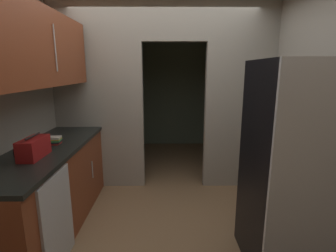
% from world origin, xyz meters
% --- Properties ---
extents(ground, '(20.00, 20.00, 0.00)m').
position_xyz_m(ground, '(0.00, 0.00, 0.00)').
color(ground, brown).
extents(kitchen_partition, '(3.07, 0.12, 2.59)m').
position_xyz_m(kitchen_partition, '(-0.04, 1.22, 1.37)').
color(kitchen_partition, '#9E998C').
rests_on(kitchen_partition, ground).
extents(adjoining_room_shell, '(3.07, 2.28, 2.59)m').
position_xyz_m(adjoining_room_shell, '(0.00, 2.79, 1.29)').
color(adjoining_room_shell, slate).
rests_on(adjoining_room_shell, ground).
extents(refrigerator, '(0.75, 0.76, 1.78)m').
position_xyz_m(refrigerator, '(1.12, -0.39, 0.89)').
color(refrigerator, black).
rests_on(refrigerator, ground).
extents(lower_cabinet_run, '(0.64, 2.08, 0.91)m').
position_xyz_m(lower_cabinet_run, '(-1.21, 0.17, 0.46)').
color(lower_cabinet_run, brown).
rests_on(lower_cabinet_run, ground).
extents(dishwasher, '(0.02, 0.56, 0.85)m').
position_xyz_m(dishwasher, '(-0.90, -0.41, 0.43)').
color(dishwasher, '#B7BABC').
rests_on(dishwasher, ground).
extents(upper_cabinet_counterside, '(0.36, 1.87, 0.73)m').
position_xyz_m(upper_cabinet_counterside, '(-1.21, 0.17, 1.91)').
color(upper_cabinet_counterside, brown).
extents(boombox, '(0.17, 0.35, 0.21)m').
position_xyz_m(boombox, '(-1.19, -0.13, 1.00)').
color(boombox, maroon).
rests_on(boombox, lower_cabinet_run).
extents(book_stack, '(0.14, 0.16, 0.08)m').
position_xyz_m(book_stack, '(-1.18, 0.30, 0.95)').
color(book_stack, red).
rests_on(book_stack, lower_cabinet_run).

